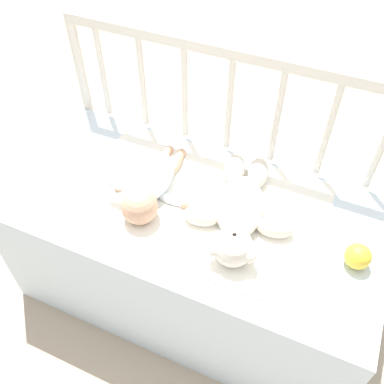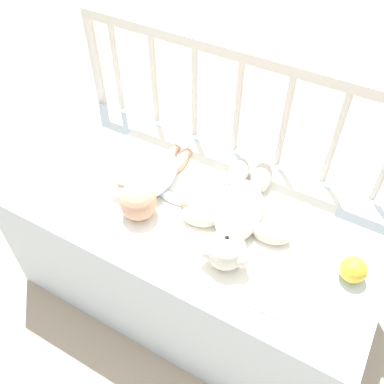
# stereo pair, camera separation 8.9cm
# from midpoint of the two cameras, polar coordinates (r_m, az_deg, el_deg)

# --- Properties ---
(ground_plane) EXTENTS (12.00, 12.00, 0.00)m
(ground_plane) POSITION_cam_midpoint_polar(r_m,az_deg,el_deg) (1.85, 1.26, -12.77)
(ground_plane) COLOR tan
(crib_mattress) EXTENTS (1.27, 0.61, 0.53)m
(crib_mattress) POSITION_cam_midpoint_polar(r_m,az_deg,el_deg) (1.62, 1.41, -8.09)
(crib_mattress) COLOR silver
(crib_mattress) RESTS_ON ground_plane
(crib_rail) EXTENTS (1.27, 0.04, 0.93)m
(crib_rail) POSITION_cam_midpoint_polar(r_m,az_deg,el_deg) (1.55, 7.58, 9.11)
(crib_rail) COLOR beige
(crib_rail) RESTS_ON ground_plane
(blanket) EXTENTS (0.81, 0.52, 0.01)m
(blanket) POSITION_cam_midpoint_polar(r_m,az_deg,el_deg) (1.42, 2.76, -1.48)
(blanket) COLOR white
(blanket) RESTS_ON crib_mattress
(teddy_bear) EXTENTS (0.35, 0.47, 0.12)m
(teddy_bear) POSITION_cam_midpoint_polar(r_m,az_deg,el_deg) (1.34, 7.94, -3.12)
(teddy_bear) COLOR silver
(teddy_bear) RESTS_ON crib_mattress
(baby) EXTENTS (0.28, 0.39, 0.12)m
(baby) POSITION_cam_midpoint_polar(r_m,az_deg,el_deg) (1.41, -3.46, 0.98)
(baby) COLOR white
(baby) RESTS_ON crib_mattress
(toy_ball) EXTENTS (0.08, 0.08, 0.08)m
(toy_ball) POSITION_cam_midpoint_polar(r_m,az_deg,el_deg) (1.32, 22.56, -9.61)
(toy_ball) COLOR yellow
(toy_ball) RESTS_ON crib_mattress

